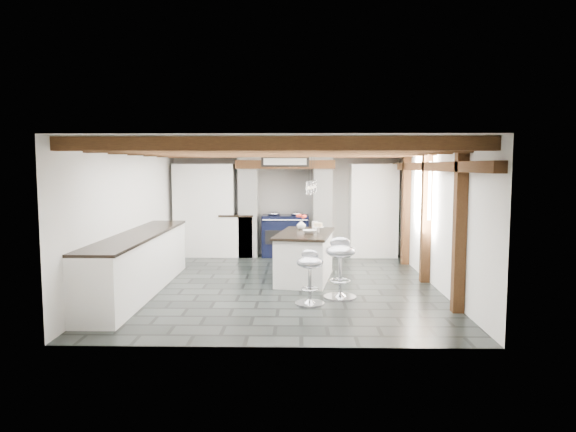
{
  "coord_description": "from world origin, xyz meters",
  "views": [
    {
      "loc": [
        0.27,
        -8.4,
        1.96
      ],
      "look_at": [
        0.1,
        0.4,
        1.1
      ],
      "focal_mm": 32.0,
      "sensor_mm": 36.0,
      "label": 1
    }
  ],
  "objects_px": {
    "bar_stool_near": "(340,261)",
    "bar_stool_far": "(310,271)",
    "range_cooker": "(285,235)",
    "kitchen_island": "(305,255)"
  },
  "relations": [
    {
      "from": "range_cooker",
      "to": "kitchen_island",
      "type": "height_order",
      "value": "kitchen_island"
    },
    {
      "from": "range_cooker",
      "to": "bar_stool_far",
      "type": "relative_size",
      "value": 1.29
    },
    {
      "from": "kitchen_island",
      "to": "bar_stool_near",
      "type": "height_order",
      "value": "kitchen_island"
    },
    {
      "from": "kitchen_island",
      "to": "bar_stool_far",
      "type": "relative_size",
      "value": 2.29
    },
    {
      "from": "kitchen_island",
      "to": "bar_stool_far",
      "type": "height_order",
      "value": "kitchen_island"
    },
    {
      "from": "range_cooker",
      "to": "bar_stool_far",
      "type": "xyz_separation_m",
      "value": [
        0.45,
        -3.94,
        0.02
      ]
    },
    {
      "from": "bar_stool_near",
      "to": "range_cooker",
      "type": "bearing_deg",
      "value": 101.51
    },
    {
      "from": "range_cooker",
      "to": "kitchen_island",
      "type": "relative_size",
      "value": 0.56
    },
    {
      "from": "bar_stool_near",
      "to": "bar_stool_far",
      "type": "xyz_separation_m",
      "value": [
        -0.45,
        -0.36,
        -0.08
      ]
    },
    {
      "from": "kitchen_island",
      "to": "bar_stool_far",
      "type": "bearing_deg",
      "value": -78.96
    }
  ]
}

